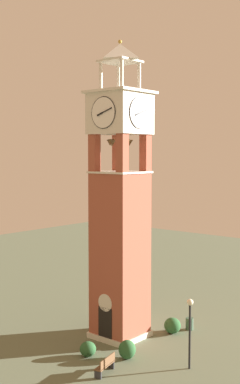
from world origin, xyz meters
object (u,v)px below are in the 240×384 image
park_bench (106,365)px  trash_bin (190,324)px  clock_tower (120,215)px  lamp_post (190,321)px

park_bench → trash_bin: (-0.29, 8.76, -0.08)m
clock_tower → park_bench: bearing=-57.6°
clock_tower → trash_bin: clock_tower is taller
clock_tower → park_bench: size_ratio=11.35×
trash_bin → lamp_post: bearing=-57.5°
lamp_post → clock_tower: bearing=168.2°
park_bench → lamp_post: size_ratio=0.43×
park_bench → lamp_post: 5.14m
clock_tower → trash_bin: size_ratio=23.52×
lamp_post → trash_bin: lamp_post is taller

